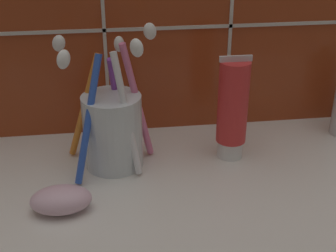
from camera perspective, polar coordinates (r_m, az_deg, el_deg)
name	(u,v)px	position (r cm, az deg, el deg)	size (l,w,h in cm)	color
sink_counter	(240,184)	(62.94, 8.79, -7.00)	(73.77, 33.14, 2.00)	silver
toothbrush_cup	(113,126)	(62.45, -6.78, -0.05)	(14.06, 12.28, 19.11)	silver
toothpaste_tube	(233,108)	(63.93, 7.95, 2.13)	(4.33, 4.12, 14.77)	white
soap_bar	(61,200)	(56.25, -12.90, -8.76)	(7.14, 4.58, 3.09)	#DBB2C6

